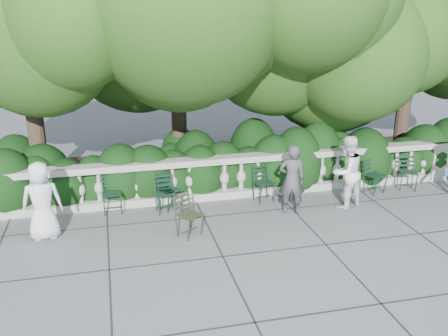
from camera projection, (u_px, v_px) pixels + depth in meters
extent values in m
plane|color=#57585F|center=(236.00, 231.00, 10.00)|extent=(90.00, 90.00, 0.00)
cube|color=#9E998E|center=(216.00, 194.00, 11.64)|extent=(12.00, 0.32, 0.18)
cube|color=#9E998E|center=(216.00, 160.00, 11.37)|extent=(12.00, 0.36, 0.14)
cube|color=#9E998E|center=(436.00, 160.00, 12.78)|extent=(0.44, 0.44, 1.00)
cylinder|color=#3F3023|center=(37.00, 133.00, 11.81)|extent=(0.40, 0.40, 2.80)
ellipsoid|color=#1A370F|center=(22.00, 35.00, 10.69)|extent=(5.28, 5.28, 3.96)
cylinder|color=#3F3023|center=(179.00, 109.00, 13.05)|extent=(0.40, 0.40, 3.40)
cylinder|color=#3F3023|center=(314.00, 115.00, 13.24)|extent=(0.40, 0.40, 3.00)
ellipsoid|color=#1A370F|center=(327.00, 21.00, 12.05)|extent=(5.52, 5.52, 4.14)
cylinder|color=#3F3023|center=(403.00, 113.00, 14.42)|extent=(0.40, 0.40, 2.60)
ellipsoid|color=#1A370F|center=(420.00, 40.00, 13.39)|extent=(4.80, 4.80, 3.60)
imported|color=white|center=(42.00, 201.00, 9.46)|extent=(0.80, 0.57, 1.54)
imported|color=#3D3D42|center=(292.00, 180.00, 10.60)|extent=(0.64, 0.51, 1.54)
imported|color=white|center=(346.00, 172.00, 10.92)|extent=(0.96, 0.86, 1.63)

